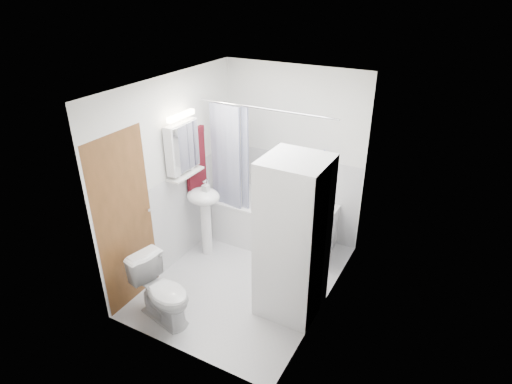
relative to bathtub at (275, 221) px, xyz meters
The scene contains 20 objects.
floor 0.98m from the bathtub, 86.22° to the right, with size 2.60×2.60×0.00m, color silver.
room_walls 1.47m from the bathtub, 86.22° to the right, with size 2.60×2.60×2.60m.
wainscot 0.68m from the bathtub, 84.47° to the right, with size 1.98×2.58×2.58m.
door 1.84m from the bathtub, 121.17° to the right, with size 0.05×2.00×2.00m.
bathtub is the anchor object (origin of this frame).
tub_spout 0.71m from the bathtub, 58.78° to the left, with size 0.04×0.04×0.12m, color silver.
curtain_rod 1.69m from the bathtub, 90.00° to the right, with size 0.02×0.02×1.79m, color silver.
shower_curtain 1.10m from the bathtub, 148.30° to the right, with size 0.55×0.02×1.45m.
sink 1.03m from the bathtub, 136.22° to the right, with size 0.44×0.37×1.04m.
medicine_cabinet 1.70m from the bathtub, 135.83° to the right, with size 0.13×0.50×0.71m.
shelf 1.45m from the bathtub, 135.32° to the right, with size 0.18×0.54×0.03m, color silver.
shower_caddy 0.91m from the bathtub, 52.00° to the left, with size 0.22×0.06×0.02m, color silver.
towel 1.39m from the bathtub, 148.81° to the right, with size 0.07×0.36×0.87m.
washer_dryer 1.45m from the bathtub, 56.28° to the right, with size 0.66×0.64×1.81m.
toilet 1.96m from the bathtub, 101.46° to the right, with size 0.40×0.72×0.71m, color white.
soap_pump 1.12m from the bathtub, 134.10° to the right, with size 0.08×0.17×0.08m, color gray.
shelf_bottle 1.57m from the bathtub, 130.53° to the right, with size 0.07×0.18×0.07m, color gray.
shelf_cup 1.43m from the bathtub, 139.83° to the right, with size 0.10×0.09×0.10m, color gray.
shampoo_a 1.03m from the bathtub, 37.92° to the left, with size 0.13×0.17×0.13m, color gray.
shampoo_b 1.06m from the bathtub, 31.09° to the left, with size 0.08×0.21×0.08m, color #27339C.
Camera 1 is at (2.13, -3.68, 3.36)m, focal length 30.00 mm.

